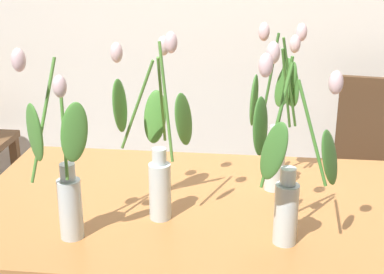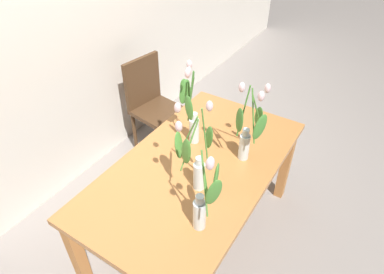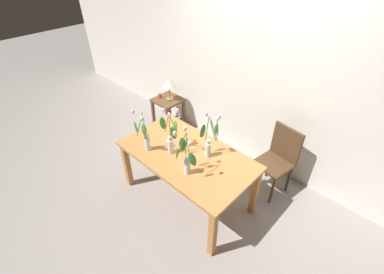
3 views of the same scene
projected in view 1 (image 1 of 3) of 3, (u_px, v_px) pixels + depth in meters
dining_table at (214, 229)px, 1.87m from camera, size 1.60×0.90×0.74m
tulip_vase_0 at (157, 152)px, 1.70m from camera, size 0.26×0.21×0.58m
tulip_vase_1 at (277, 127)px, 1.90m from camera, size 0.19×0.19×0.57m
tulip_vase_2 at (287, 178)px, 1.53m from camera, size 0.26×0.19×0.57m
tulip_vase_3 at (64, 181)px, 1.56m from camera, size 0.18×0.17×0.57m
dining_chair at (375, 165)px, 2.71m from camera, size 0.46×0.46×0.93m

